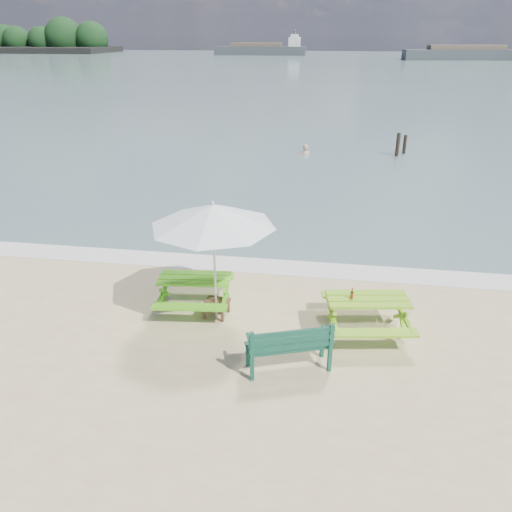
% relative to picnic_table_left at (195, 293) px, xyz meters
% --- Properties ---
extents(sea, '(300.00, 300.00, 0.00)m').
position_rel_picnic_table_left_xyz_m(sea, '(1.39, 82.68, -0.34)').
color(sea, slate).
rests_on(sea, ground).
extents(foam_strip, '(22.00, 0.90, 0.01)m').
position_rel_picnic_table_left_xyz_m(foam_strip, '(1.39, 2.28, -0.34)').
color(foam_strip, silver).
rests_on(foam_strip, ground).
extents(picnic_table_left, '(1.68, 1.83, 0.72)m').
position_rel_picnic_table_left_xyz_m(picnic_table_left, '(0.00, 0.00, 0.00)').
color(picnic_table_left, '#54B81B').
rests_on(picnic_table_left, ground).
extents(picnic_table_right, '(1.83, 1.97, 0.75)m').
position_rel_picnic_table_left_xyz_m(picnic_table_right, '(3.56, -0.39, 0.01)').
color(picnic_table_right, '#73AB1A').
rests_on(picnic_table_right, ground).
extents(park_bench, '(1.55, 0.96, 0.91)m').
position_rel_picnic_table_left_xyz_m(park_bench, '(2.17, -1.81, -0.07)').
color(park_bench, '#0E3C2C').
rests_on(park_bench, ground).
extents(side_table, '(0.55, 0.55, 0.32)m').
position_rel_picnic_table_left_xyz_m(side_table, '(0.51, -0.26, -0.18)').
color(side_table, brown).
rests_on(side_table, ground).
extents(patio_umbrella, '(2.73, 2.73, 2.45)m').
position_rel_picnic_table_left_xyz_m(patio_umbrella, '(0.51, -0.26, 1.88)').
color(patio_umbrella, silver).
rests_on(patio_umbrella, ground).
extents(beer_bottle, '(0.06, 0.06, 0.23)m').
position_rel_picnic_table_left_xyz_m(beer_bottle, '(3.25, -0.47, 0.48)').
color(beer_bottle, '#984D16').
rests_on(beer_bottle, picnic_table_right).
extents(swimmer, '(0.64, 0.49, 1.56)m').
position_rel_picnic_table_left_xyz_m(swimmer, '(1.33, 15.25, -0.65)').
color(swimmer, tan).
rests_on(swimmer, ground).
extents(mooring_pilings, '(0.57, 0.77, 1.30)m').
position_rel_picnic_table_left_xyz_m(mooring_pilings, '(5.87, 15.76, 0.06)').
color(mooring_pilings, black).
rests_on(mooring_pilings, ground).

